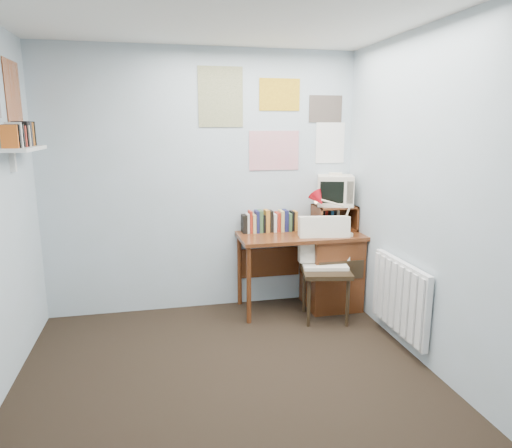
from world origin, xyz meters
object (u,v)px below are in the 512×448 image
Objects in this scene: desk_lamp at (348,216)px; tv_riser at (334,218)px; crt_tv at (335,189)px; desk_chair at (326,272)px; desk at (326,267)px; wall_shelf at (23,149)px; radiator at (400,297)px.

tv_riser is (-0.02, 0.28, -0.07)m from desk_lamp.
desk_chair is at bearing -100.78° from crt_tv.
tv_riser reaches higher than desk.
wall_shelf is (-2.57, -0.38, 1.21)m from desk.
radiator is at bearing -45.86° from desk_chair.
wall_shelf reaches higher than tv_riser.
crt_tv is at bearing 10.71° from wall_shelf.
desk_chair is (-0.11, -0.30, 0.06)m from desk.
wall_shelf reaches higher than desk_chair.
crt_tv is 0.56× the size of wall_shelf.
radiator is at bearing -10.89° from wall_shelf.
wall_shelf is (-2.70, -0.51, 0.45)m from crt_tv.
radiator is at bearing -84.46° from desk_lamp.
radiator is 1.29× the size of wall_shelf.
desk_lamp is at bearing -50.38° from desk.
desk_chair is 2.70× the size of crt_tv.
crt_tv is 2.78m from wall_shelf.
desk_lamp is (0.14, -0.17, 0.55)m from desk.
desk_chair is 2.32× the size of tv_riser.
radiator is 3.15m from wall_shelf.
desk is 3.48× the size of crt_tv.
desk_lamp is at bearing -68.41° from crt_tv.
wall_shelf reaches higher than desk.
tv_riser is 1.16× the size of crt_tv.
radiator is at bearing -63.18° from crt_tv.
crt_tv is 1.31m from radiator.
desk_lamp is (0.26, 0.13, 0.49)m from desk_chair.
desk_lamp reaches higher than desk_chair.
wall_shelf reaches higher than radiator.
tv_riser is (0.23, 0.42, 0.42)m from desk_chair.
desk_chair is at bearing 122.84° from radiator.
wall_shelf is at bearing -151.30° from crt_tv.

